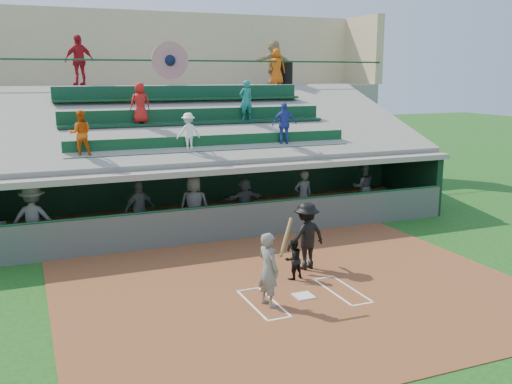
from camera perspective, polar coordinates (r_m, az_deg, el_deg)
name	(u,v)px	position (r m, az deg, el deg)	size (l,w,h in m)	color
ground	(304,297)	(13.44, 4.78, -10.45)	(100.00, 100.00, 0.00)	#174A14
dirt_slab	(294,289)	(13.85, 3.83, -9.70)	(11.00, 9.00, 0.02)	brown
home_plate	(304,296)	(13.43, 4.79, -10.31)	(0.43, 0.43, 0.03)	white
batters_box_chalk	(304,296)	(13.43, 4.78, -10.36)	(2.65, 1.85, 0.01)	white
dugout_floor	(213,226)	(19.37, -4.35, -3.41)	(16.00, 3.50, 0.04)	gray
concourse_slab	(164,138)	(25.36, -9.20, 5.31)	(20.00, 3.00, 4.60)	gray
grandstand	(182,147)	(22.49, -7.45, 4.46)	(20.40, 10.40, 7.80)	#515650
batter_at_plate	(269,269)	(12.62, 1.27, -7.69)	(0.90, 0.77, 1.95)	#5E605B
catcher	(293,259)	(14.34, 3.73, -6.72)	(0.50, 0.39, 1.03)	black
home_umpire	(306,236)	(15.01, 5.04, -4.38)	(1.15, 0.66, 1.78)	black
dugout_bench	(197,211)	(20.41, -5.93, -1.89)	(16.32, 0.49, 0.49)	brown
dugout_player_a	(33,219)	(17.44, -21.39, -2.49)	(1.28, 0.73, 1.98)	#5D5F5A
dugout_player_b	(140,209)	(18.09, -11.56, -1.70)	(1.05, 0.44, 1.80)	#555752
dugout_player_c	(194,205)	(18.17, -6.19, -1.33)	(0.92, 0.60, 1.89)	#525450
dugout_player_d	(245,200)	(19.57, -1.16, -0.81)	(1.45, 0.46, 1.56)	#5D605B
dugout_player_e	(303,196)	(19.75, 4.73, -0.40)	(0.65, 0.43, 1.78)	#535550
dugout_player_f	(363,187)	(21.96, 10.65, 0.54)	(0.82, 0.64, 1.69)	#5D605A
trash_bin	(285,73)	(26.64, 2.96, 11.77)	(0.66, 0.66, 0.99)	black
concourse_staff_a	(79,60)	(23.91, -17.25, 12.46)	(1.16, 0.48, 1.98)	#AA1320
concourse_staff_b	(277,67)	(25.46, 2.08, 12.42)	(0.77, 0.50, 1.57)	#C94F0B
concourse_staff_c	(274,62)	(25.92, 1.78, 12.83)	(1.80, 0.57, 1.94)	tan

